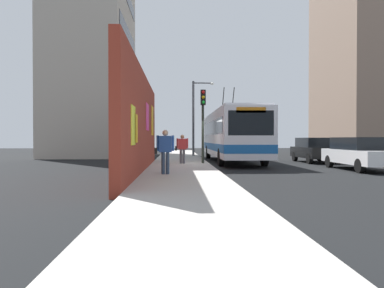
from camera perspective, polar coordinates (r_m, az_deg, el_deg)
ground_plane at (r=20.33m, az=2.75°, el=-3.45°), size 80.00×80.00×0.00m
sidewalk_slab at (r=20.24m, az=-1.78°, el=-3.25°), size 48.00×3.20×0.15m
graffiti_wall at (r=16.37m, az=-7.77°, el=3.10°), size 14.18×0.32×4.33m
building_far_left at (r=35.01m, az=-14.98°, el=14.39°), size 11.62×6.17×19.50m
building_far_right at (r=40.07m, az=26.31°, el=12.21°), size 10.75×8.83×18.98m
city_bus at (r=24.36m, az=6.14°, el=1.55°), size 12.55×2.68×5.06m
parked_car_white at (r=19.62m, az=24.33°, el=-1.23°), size 4.92×1.79×1.58m
parked_car_black at (r=24.82m, az=18.41°, el=-0.79°), size 4.17×1.94×1.58m
pedestrian_midblock at (r=20.32m, az=-1.52°, el=-0.44°), size 0.22×0.72×1.58m
pedestrian_near_wall at (r=14.25m, az=-4.17°, el=-0.63°), size 0.23×0.76×1.70m
traffic_light at (r=20.60m, az=1.70°, el=4.71°), size 0.49×0.28×4.09m
street_lamp at (r=30.14m, az=0.60°, el=4.88°), size 0.44×1.75×6.04m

